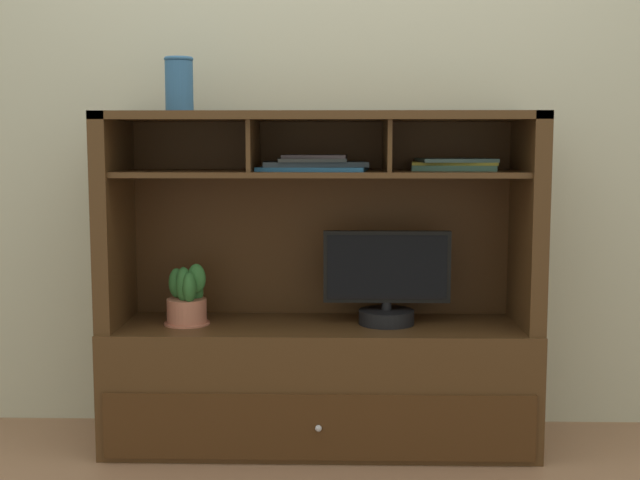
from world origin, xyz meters
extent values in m
cube|color=#976C4E|center=(0.00, 0.00, -0.01)|extent=(6.00, 6.00, 0.02)
cube|color=beige|center=(0.00, 0.26, 1.40)|extent=(6.00, 0.02, 2.80)
cube|color=#4A2F17|center=(0.00, 0.00, 0.23)|extent=(1.60, 0.46, 0.46)
cube|color=#432711|center=(0.00, -0.24, 0.14)|extent=(1.54, 0.01, 0.24)
sphere|color=silver|center=(0.00, -0.25, 0.14)|extent=(0.02, 0.02, 0.02)
cube|color=#4A2F17|center=(-0.77, 0.00, 0.86)|extent=(0.06, 0.44, 0.79)
cube|color=#4A2F17|center=(0.77, 0.00, 0.86)|extent=(0.06, 0.44, 0.79)
cube|color=#432711|center=(0.00, 0.21, 0.84)|extent=(1.54, 0.02, 0.76)
cube|color=#4A2F17|center=(0.00, 0.00, 1.24)|extent=(1.60, 0.44, 0.03)
cube|color=#4A2F17|center=(0.00, 0.00, 1.03)|extent=(1.48, 0.39, 0.02)
cube|color=#4A2F17|center=(-0.25, 0.00, 1.13)|extent=(0.02, 0.37, 0.18)
cube|color=#4A2F17|center=(0.25, 0.00, 1.13)|extent=(0.02, 0.37, 0.18)
cylinder|color=black|center=(0.25, 0.00, 0.49)|extent=(0.21, 0.21, 0.05)
cylinder|color=black|center=(0.25, 0.00, 0.53)|extent=(0.04, 0.04, 0.03)
cube|color=black|center=(0.25, 0.00, 0.68)|extent=(0.48, 0.03, 0.27)
cube|color=black|center=(0.25, -0.02, 0.68)|extent=(0.45, 0.00, 0.24)
cylinder|color=#BC6D53|center=(-0.50, -0.02, 0.51)|extent=(0.15, 0.15, 0.10)
cylinder|color=#BC6D53|center=(-0.50, -0.02, 0.47)|extent=(0.17, 0.17, 0.01)
ellipsoid|color=#2E692F|center=(-0.46, -0.03, 0.64)|extent=(0.07, 0.05, 0.11)
ellipsoid|color=#2E692F|center=(-0.48, 0.01, 0.58)|extent=(0.07, 0.07, 0.11)
ellipsoid|color=#2E692F|center=(-0.52, 0.02, 0.63)|extent=(0.04, 0.07, 0.09)
ellipsoid|color=#2E692F|center=(-0.54, -0.01, 0.62)|extent=(0.06, 0.05, 0.11)
ellipsoid|color=#2E692F|center=(-0.51, -0.04, 0.62)|extent=(0.06, 0.07, 0.13)
ellipsoid|color=#2E692F|center=(-0.48, -0.06, 0.61)|extent=(0.05, 0.08, 0.12)
cube|color=#22537E|center=(-0.02, 0.00, 1.05)|extent=(0.42, 0.33, 0.01)
cube|color=#30393F|center=(-0.02, 0.00, 1.07)|extent=(0.39, 0.25, 0.02)
cube|color=#343736|center=(-0.03, 0.00, 1.08)|extent=(0.26, 0.26, 0.01)
cube|color=#3F363B|center=(-0.02, -0.01, 1.09)|extent=(0.24, 0.20, 0.01)
cube|color=#477160|center=(0.50, 0.06, 1.05)|extent=(0.33, 0.27, 0.02)
cube|color=gold|center=(0.50, 0.05, 1.07)|extent=(0.33, 0.23, 0.01)
cube|color=#4E6A66|center=(0.51, 0.06, 1.08)|extent=(0.29, 0.26, 0.01)
cylinder|color=#2E5D8C|center=(-0.52, 0.01, 1.35)|extent=(0.10, 0.10, 0.19)
torus|color=#2E5D8C|center=(-0.52, 0.01, 1.45)|extent=(0.11, 0.11, 0.02)
camera|label=1|loc=(0.07, -3.12, 1.15)|focal=47.18mm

